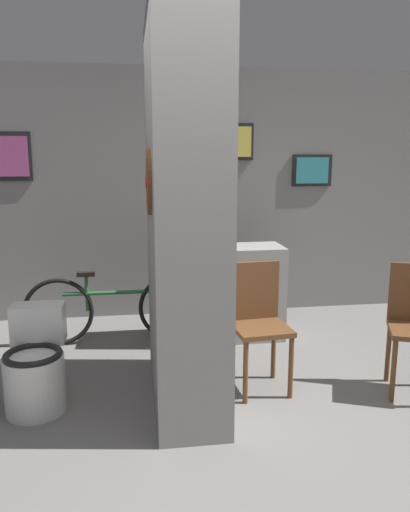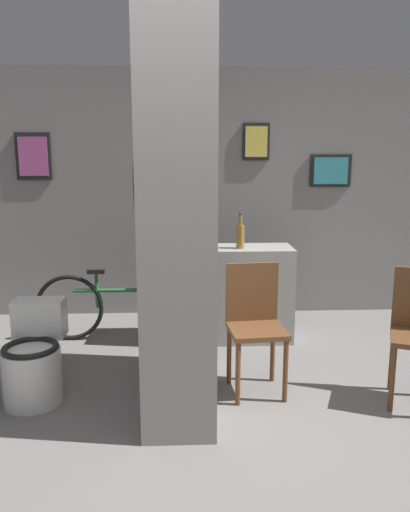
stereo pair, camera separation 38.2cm
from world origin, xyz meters
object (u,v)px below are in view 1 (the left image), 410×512
bicycle (117,308)px  bottle_tall (232,235)px  chair_near_pillar (258,319)px  toilet (36,368)px

bicycle → bottle_tall: bearing=-4.0°
bicycle → bottle_tall: 1.26m
chair_near_pillar → bicycle: (-1.06, 1.06, -0.20)m
bicycle → bottle_tall: bottle_tall is taller
toilet → bottle_tall: bottle_tall is taller
toilet → chair_near_pillar: chair_near_pillar is taller
toilet → bicycle: 1.27m
toilet → bottle_tall: 2.04m
toilet → chair_near_pillar: size_ratio=0.72×
bicycle → bottle_tall: size_ratio=5.06×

